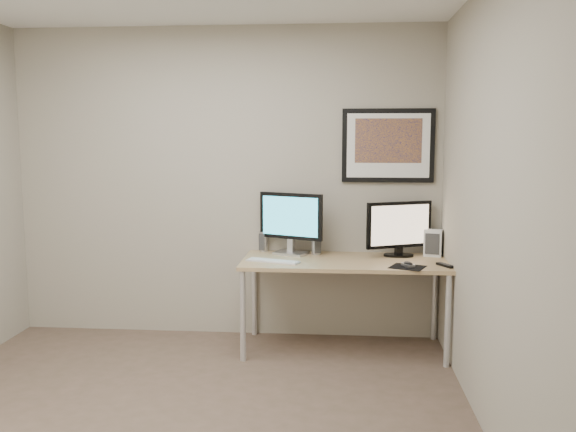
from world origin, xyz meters
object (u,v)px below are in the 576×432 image
object	(u,v)px
speaker_left	(264,241)
keyboard	(273,261)
fan_unit	(433,243)
desk	(344,268)
speaker_right	(316,243)
framed_art	(388,145)
monitor_large	(291,221)
monitor_tv	(399,227)

from	to	relation	value
speaker_left	keyboard	size ratio (longest dim) A/B	0.40
speaker_left	fan_unit	world-z (taller)	fan_unit
desk	speaker_right	world-z (taller)	speaker_right
fan_unit	framed_art	bearing A→B (deg)	178.93
keyboard	fan_unit	size ratio (longest dim) A/B	1.97
desk	keyboard	bearing A→B (deg)	-167.25
framed_art	keyboard	world-z (taller)	framed_art
monitor_large	speaker_right	world-z (taller)	monitor_large
monitor_large	monitor_tv	distance (m)	0.88
speaker_left	keyboard	bearing A→B (deg)	-52.15
framed_art	speaker_left	xyz separation A→B (m)	(-1.03, -0.03, -0.81)
monitor_large	monitor_tv	bearing A→B (deg)	20.93
monitor_tv	framed_art	bearing A→B (deg)	95.62
keyboard	fan_unit	distance (m)	1.32
desk	monitor_tv	world-z (taller)	monitor_tv
speaker_left	speaker_right	world-z (taller)	speaker_right
desk	speaker_left	bearing A→B (deg)	155.61
desk	keyboard	size ratio (longest dim) A/B	3.77
desk	monitor_large	size ratio (longest dim) A/B	3.03
keyboard	speaker_right	bearing A→B (deg)	64.39
monitor_large	speaker_left	distance (m)	0.33
framed_art	speaker_right	world-z (taller)	framed_art
monitor_tv	fan_unit	distance (m)	0.31
speaker_right	desk	bearing A→B (deg)	-67.12
framed_art	fan_unit	distance (m)	0.87
framed_art	monitor_large	bearing A→B (deg)	-170.14
monitor_tv	speaker_left	distance (m)	1.13
desk	speaker_left	xyz separation A→B (m)	(-0.68, 0.31, 0.15)
speaker_right	speaker_left	bearing A→B (deg)	142.68
speaker_right	keyboard	size ratio (longest dim) A/B	0.44
monitor_tv	keyboard	bearing A→B (deg)	172.72
keyboard	monitor_tv	bearing A→B (deg)	35.04
monitor_tv	speaker_right	size ratio (longest dim) A/B	2.84
desk	monitor_large	xyz separation A→B (m)	(-0.44, 0.19, 0.35)
fan_unit	speaker_left	bearing A→B (deg)	-167.76
speaker_right	keyboard	bearing A→B (deg)	-158.79
speaker_left	keyboard	distance (m)	0.46
speaker_left	fan_unit	distance (m)	1.40
monitor_large	fan_unit	distance (m)	1.17
speaker_left	monitor_tv	bearing A→B (deg)	14.97
desk	keyboard	world-z (taller)	keyboard
framed_art	keyboard	xyz separation A→B (m)	(-0.90, -0.46, -0.88)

